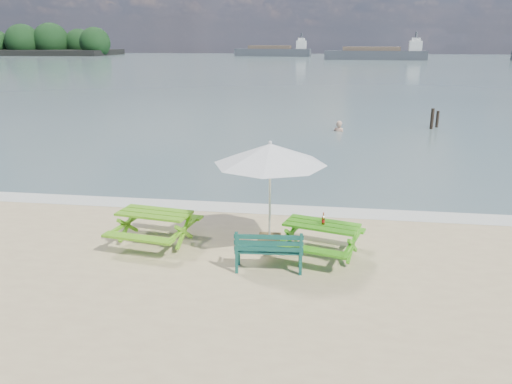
# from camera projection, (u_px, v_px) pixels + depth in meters

# --- Properties ---
(sea) EXTENTS (300.00, 300.00, 0.00)m
(sea) POSITION_uv_depth(u_px,v_px,m) (323.00, 66.00, 90.31)
(sea) COLOR slate
(sea) RESTS_ON ground
(foam_strip) EXTENTS (22.00, 0.90, 0.01)m
(foam_strip) POSITION_uv_depth(u_px,v_px,m) (277.00, 209.00, 14.25)
(foam_strip) COLOR silver
(foam_strip) RESTS_ON ground
(picnic_table_left) EXTENTS (1.95, 2.11, 0.81)m
(picnic_table_left) POSITION_uv_depth(u_px,v_px,m) (155.00, 229.00, 11.76)
(picnic_table_left) COLOR #5CA418
(picnic_table_left) RESTS_ON ground
(picnic_table_right) EXTENTS (2.04, 2.16, 0.77)m
(picnic_table_right) POSITION_uv_depth(u_px,v_px,m) (321.00, 241.00, 11.11)
(picnic_table_right) COLOR #3E9C17
(picnic_table_right) RESTS_ON ground
(park_bench) EXTENTS (1.45, 0.59, 0.87)m
(park_bench) POSITION_uv_depth(u_px,v_px,m) (269.00, 258.00, 10.48)
(park_bench) COLOR #11473E
(park_bench) RESTS_ON ground
(side_table) EXTENTS (0.53, 0.53, 0.33)m
(side_table) POSITION_uv_depth(u_px,v_px,m) (269.00, 242.00, 11.52)
(side_table) COLOR brown
(side_table) RESTS_ON ground
(patio_umbrella) EXTENTS (2.63, 2.63, 2.49)m
(patio_umbrella) POSITION_uv_depth(u_px,v_px,m) (270.00, 154.00, 10.90)
(patio_umbrella) COLOR silver
(patio_umbrella) RESTS_ON ground
(beer_bottle) EXTENTS (0.07, 0.07, 0.27)m
(beer_bottle) POSITION_uv_depth(u_px,v_px,m) (323.00, 221.00, 10.92)
(beer_bottle) COLOR #914715
(beer_bottle) RESTS_ON picnic_table_right
(swimmer) EXTENTS (0.80, 0.69, 1.86)m
(swimmer) POSITION_uv_depth(u_px,v_px,m) (338.00, 138.00, 26.55)
(swimmer) COLOR tan
(swimmer) RESTS_ON ground
(mooring_pilings) EXTENTS (0.57, 0.77, 1.31)m
(mooring_pilings) POSITION_uv_depth(u_px,v_px,m) (434.00, 121.00, 27.13)
(mooring_pilings) COLOR black
(mooring_pilings) RESTS_ON ground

